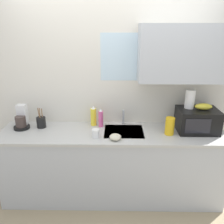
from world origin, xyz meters
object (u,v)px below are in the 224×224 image
at_px(dish_soap_bottle_pink, 101,118).
at_px(utensil_crock, 41,122).
at_px(mug_white, 96,133).
at_px(coffee_maker, 22,120).
at_px(paper_towel_roll, 190,99).
at_px(banana_bunch, 204,107).
at_px(microwave, 197,120).
at_px(dish_soap_bottle_yellow, 93,116).
at_px(small_bowl, 115,137).
at_px(cereal_canister, 170,126).

distance_m(dish_soap_bottle_pink, utensil_crock, 0.73).
bearing_deg(mug_white, coffee_maker, 164.88).
xyz_separation_m(paper_towel_roll, coffee_maker, (-2.00, 0.01, -0.28)).
xyz_separation_m(banana_bunch, utensil_crock, (-1.92, 0.07, -0.24)).
bearing_deg(microwave, utensil_crock, 177.81).
distance_m(mug_white, utensil_crock, 0.74).
distance_m(microwave, coffee_maker, 2.10).
relative_size(banana_bunch, mug_white, 2.11).
relative_size(coffee_maker, utensil_crock, 1.07).
relative_size(paper_towel_roll, utensil_crock, 0.84).
height_order(banana_bunch, dish_soap_bottle_yellow, banana_bunch).
height_order(dish_soap_bottle_pink, small_bowl, dish_soap_bottle_pink).
relative_size(dish_soap_bottle_pink, dish_soap_bottle_yellow, 0.94).
distance_m(microwave, paper_towel_roll, 0.27).
relative_size(banana_bunch, small_bowl, 1.54).
height_order(cereal_canister, utensil_crock, utensil_crock).
bearing_deg(paper_towel_roll, banana_bunch, -18.43).
distance_m(banana_bunch, coffee_maker, 2.16).
height_order(paper_towel_roll, utensil_crock, paper_towel_roll).
bearing_deg(banana_bunch, microwave, -178.23).
bearing_deg(dish_soap_bottle_yellow, microwave, -6.97).
bearing_deg(utensil_crock, dish_soap_bottle_yellow, 7.12).
distance_m(paper_towel_roll, utensil_crock, 1.80).
xyz_separation_m(microwave, mug_white, (-1.18, -0.19, -0.09)).
distance_m(dish_soap_bottle_yellow, small_bowl, 0.49).
relative_size(microwave, dish_soap_bottle_yellow, 1.82).
bearing_deg(microwave, banana_bunch, 1.77).
bearing_deg(mug_white, dish_soap_bottle_yellow, 99.01).
bearing_deg(cereal_canister, small_bowl, -166.39).
distance_m(banana_bunch, dish_soap_bottle_pink, 1.21).
bearing_deg(small_bowl, paper_towel_roll, 19.24).
xyz_separation_m(dish_soap_bottle_pink, small_bowl, (0.18, -0.35, -0.08)).
bearing_deg(dish_soap_bottle_pink, banana_bunch, -5.04).
xyz_separation_m(coffee_maker, cereal_canister, (1.76, -0.16, -0.00)).
relative_size(cereal_canister, small_bowl, 1.56).
bearing_deg(cereal_canister, mug_white, -173.88).
distance_m(microwave, dish_soap_bottle_pink, 1.14).
bearing_deg(coffee_maker, microwave, -1.63).
xyz_separation_m(paper_towel_roll, dish_soap_bottle_pink, (-1.04, 0.05, -0.27)).
bearing_deg(mug_white, banana_bunch, 8.79).
bearing_deg(microwave, coffee_maker, 178.37).
bearing_deg(banana_bunch, utensil_crock, 177.92).
height_order(banana_bunch, cereal_canister, banana_bunch).
bearing_deg(paper_towel_roll, utensil_crock, 179.36).
bearing_deg(banana_bunch, dish_soap_bottle_pink, 174.96).
xyz_separation_m(dish_soap_bottle_pink, cereal_canister, (0.80, -0.20, -0.01)).
height_order(microwave, cereal_canister, microwave).
bearing_deg(microwave, dish_soap_bottle_pink, 174.66).
relative_size(paper_towel_roll, coffee_maker, 0.79).
height_order(paper_towel_roll, mug_white, paper_towel_roll).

